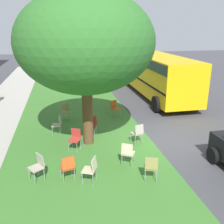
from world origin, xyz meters
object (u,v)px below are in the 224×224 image
Objects in this scene: chair_6 at (91,168)px; chair_10 at (66,110)px; chair_1 at (115,107)px; street_tree at (85,43)px; chair_5 at (92,124)px; chair_9 at (128,152)px; chair_2 at (58,123)px; chair_7 at (38,165)px; chair_8 at (151,166)px; chair_3 at (68,166)px; school_bus at (154,70)px; chair_4 at (75,138)px; chair_0 at (138,132)px.

chair_6 and chair_10 have the same top height.
chair_10 is (-0.03, 2.68, 0.00)m from chair_1.
chair_5 is (0.83, -0.27, -3.62)m from street_tree.
chair_6 is 1.00× the size of chair_9.
chair_7 is (-3.63, 0.65, 0.00)m from chair_2.
chair_2 and chair_8 have the same top height.
chair_1 and chair_10 have the same top height.
chair_2 is at bearing 4.31° from chair_3.
chair_5 is 3.10m from chair_9.
chair_1 is 3.64m from chair_2.
chair_3 is (-3.88, -0.29, 0.00)m from chair_2.
chair_1 is (3.15, -1.83, -3.62)m from street_tree.
chair_10 is (5.79, -0.11, 0.00)m from chair_3.
school_bus is at bearing -33.28° from chair_3.
chair_4 is at bearing 147.92° from chair_5.
chair_8 is at bearing -153.00° from street_tree.
chair_9 is (-1.61, -1.74, 0.00)m from chair_4.
chair_3 is 11.98m from school_bus.
chair_4 is at bearing 141.78° from school_bus.
chair_3 is at bearing 78.05° from chair_8.
chair_9 is at bearing -151.69° from street_tree.
chair_6 is 1.74m from chair_7.
chair_6 is at bearing -166.39° from chair_2.
chair_1 is 1.00× the size of chair_10.
chair_7 and chair_9 have the same top height.
chair_6 is at bearing 161.19° from chair_1.
chair_1 is 1.00× the size of chair_2.
chair_0 and chair_9 have the same top height.
chair_5 is 3.81m from chair_6.
chair_10 is 0.08× the size of school_bus.
chair_5 is at bearing -32.08° from chair_4.
school_bus reaches higher than chair_9.
chair_1 is 1.00× the size of chair_8.
chair_5 is at bearing -7.72° from chair_6.
street_tree is 6.92× the size of chair_2.
chair_10 is at bearing 5.70° from chair_6.
chair_0 is 1.00× the size of chair_10.
chair_4 is (-3.69, 2.42, 0.00)m from chair_1.
chair_9 is 5.63m from chair_10.
chair_9 is (0.81, -1.40, 0.00)m from chair_6.
chair_7 is at bearing 115.92° from chair_0.
chair_1 is 5.72m from school_bus.
chair_0 is at bearing 155.53° from school_bus.
chair_9 is (-5.29, 0.68, 0.00)m from chair_1.
chair_2 is at bearing 168.10° from chair_10.
chair_4 is at bearing -34.95° from chair_7.
chair_2 is (-1.94, 3.09, 0.00)m from chair_1.
chair_5 and chair_6 have the same top height.
chair_7 is at bearing 141.74° from street_tree.
chair_7 is at bearing 95.05° from chair_9.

